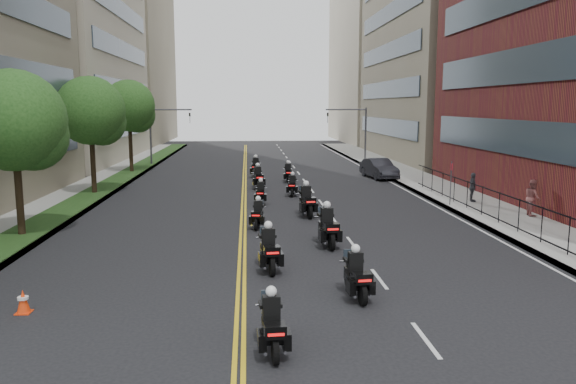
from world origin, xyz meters
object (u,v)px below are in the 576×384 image
Objects in this scene: motorcycle_5 at (307,202)px; pedestrian_c at (473,187)px; motorcycle_8 at (258,178)px; traffic_cone at (23,302)px; motorcycle_6 at (261,194)px; motorcycle_4 at (258,215)px; motorcycle_3 at (327,228)px; motorcycle_9 at (288,174)px; motorcycle_1 at (356,277)px; motorcycle_7 at (292,186)px; motorcycle_0 at (272,327)px; motorcycle_10 at (256,168)px; motorcycle_2 at (269,251)px; pedestrian_b at (533,198)px; parked_sedan at (379,168)px.

motorcycle_5 is 1.47× the size of pedestrian_c.
motorcycle_8 is 3.59× the size of traffic_cone.
motorcycle_8 is (-0.04, 6.28, 0.11)m from motorcycle_6.
motorcycle_6 is at bearing 95.33° from motorcycle_4.
motorcycle_8 is at bearing 94.86° from motorcycle_3.
motorcycle_4 is 0.92× the size of motorcycle_9.
motorcycle_1 is at bearing -89.79° from motorcycle_9.
motorcycle_0 is at bearing -88.20° from motorcycle_7.
motorcycle_1 is 12.80m from motorcycle_5.
pedestrian_c is (12.62, -13.91, 0.30)m from motorcycle_10.
motorcycle_0 is 33.23m from motorcycle_10.
traffic_cone is (-9.66, -6.98, -0.41)m from motorcycle_3.
motorcycle_10 is 3.61× the size of traffic_cone.
motorcycle_9 is at bearing 70.54° from traffic_cone.
pedestrian_c is at bearing 39.03° from motorcycle_3.
motorcycle_1 is at bearing 3.47° from traffic_cone.
motorcycle_6 is (0.29, 6.56, 0.00)m from motorcycle_4.
motorcycle_8 is 14.51m from pedestrian_c.
motorcycle_8 reaches higher than motorcycle_4.
motorcycle_9 is 28.40m from traffic_cone.
motorcycle_10 is at bearing 76.89° from traffic_cone.
motorcycle_2 is at bearing 146.25° from pedestrian_c.
motorcycle_7 is 1.21× the size of pedestrian_c.
traffic_cone is (-21.07, -11.94, -0.76)m from pedestrian_b.
motorcycle_3 is (2.57, 3.30, 0.05)m from motorcycle_2.
motorcycle_2 is at bearing 124.75° from motorcycle_1.
motorcycle_7 is (-0.36, 19.66, -0.04)m from motorcycle_1.
motorcycle_0 is at bearing -95.07° from motorcycle_9.
motorcycle_8 is at bearing -126.40° from motorcycle_9.
motorcycle_5 is at bearing 77.54° from motorcycle_0.
motorcycle_5 is 16.88m from parked_sedan.
motorcycle_2 reaches higher than motorcycle_6.
motorcycle_10 reaches higher than parked_sedan.
pedestrian_b is (13.98, 8.26, 0.40)m from motorcycle_2.
pedestrian_b is at bearing -16.90° from motorcycle_6.
motorcycle_10 is (-2.60, 29.62, 0.07)m from motorcycle_1.
motorcycle_10 is at bearing 110.24° from motorcycle_7.
motorcycle_8 is at bearing -85.72° from motorcycle_10.
motorcycle_8 is at bearing 96.98° from motorcycle_5.
parked_sedan is at bearing 21.07° from motorcycle_8.
parked_sedan is at bearing 59.32° from traffic_cone.
motorcycle_1 is 3.27× the size of traffic_cone.
motorcycle_2 is 7.04m from motorcycle_4.
motorcycle_1 is 4.01m from motorcycle_2.
pedestrian_b is at bearing -52.12° from motorcycle_9.
pedestrian_c is 2.54× the size of traffic_cone.
pedestrian_b is (14.17, 14.97, 0.47)m from motorcycle_0.
motorcycle_1 reaches higher than parked_sedan.
motorcycle_3 is 16.77m from motorcycle_8.
motorcycle_5 is at bearing 117.09° from pedestrian_c.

